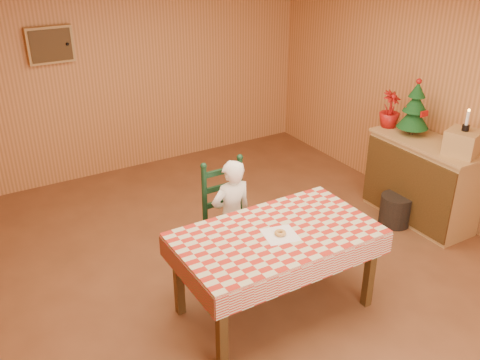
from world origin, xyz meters
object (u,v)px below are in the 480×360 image
seated_child (232,216)px  shelf_unit (422,181)px  christmas_tree (415,109)px  dining_table (276,241)px  ladder_chair (229,219)px  storage_bin (396,210)px  crate (463,143)px

seated_child → shelf_unit: 2.28m
shelf_unit → christmas_tree: (0.01, 0.25, 0.74)m
dining_table → ladder_chair: size_ratio=1.53×
dining_table → seated_child: bearing=90.0°
ladder_chair → storage_bin: size_ratio=3.15×
seated_child → dining_table: bearing=90.0°
ladder_chair → storage_bin: bearing=-8.2°
storage_bin → shelf_unit: bearing=-6.7°
seated_child → christmas_tree: bearing=179.8°
dining_table → storage_bin: dining_table is taller
ladder_chair → seated_child: size_ratio=0.96×
dining_table → storage_bin: bearing=14.6°
seated_child → christmas_tree: size_ratio=1.81×
ladder_chair → crate: (2.27, -0.72, 0.55)m
dining_table → christmas_tree: size_ratio=2.67×
ladder_chair → shelf_unit: size_ratio=0.87×
seated_child → shelf_unit: seated_child is taller
dining_table → shelf_unit: 2.32m
shelf_unit → storage_bin: (-0.31, 0.04, -0.29)m
storage_bin → christmas_tree: bearing=33.8°
seated_child → storage_bin: size_ratio=3.28×
seated_child → shelf_unit: bearing=173.5°
ladder_chair → christmas_tree: 2.38m
dining_table → christmas_tree: bearing=17.6°
dining_table → crate: 2.30m
dining_table → crate: crate is taller
ladder_chair → seated_child: 0.08m
ladder_chair → crate: size_ratio=3.60×
dining_table → crate: size_ratio=5.52×
ladder_chair → christmas_tree: christmas_tree is taller
ladder_chair → shelf_unit: ladder_chair is taller
seated_child → christmas_tree: (2.27, -0.01, 0.65)m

